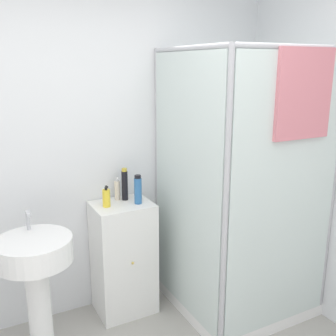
# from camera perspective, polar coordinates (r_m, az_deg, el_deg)

# --- Properties ---
(wall_back) EXTENTS (6.40, 0.06, 2.50)m
(wall_back) POSITION_cam_1_polar(r_m,az_deg,el_deg) (2.97, -14.36, 1.69)
(wall_back) COLOR silver
(wall_back) RESTS_ON ground_plane
(shower_enclosure) EXTENTS (0.98, 1.01, 2.02)m
(shower_enclosure) POSITION_cam_1_polar(r_m,az_deg,el_deg) (3.15, 10.04, -11.10)
(shower_enclosure) COLOR white
(shower_enclosure) RESTS_ON ground_plane
(vanity_cabinet) EXTENTS (0.44, 0.38, 0.89)m
(vanity_cabinet) POSITION_cam_1_polar(r_m,az_deg,el_deg) (3.14, -6.47, -12.83)
(vanity_cabinet) COLOR white
(vanity_cabinet) RESTS_ON ground_plane
(sink) EXTENTS (0.47, 0.47, 1.00)m
(sink) POSITION_cam_1_polar(r_m,az_deg,el_deg) (2.67, -18.59, -13.96)
(sink) COLOR white
(sink) RESTS_ON ground_plane
(soap_dispenser) EXTENTS (0.06, 0.06, 0.16)m
(soap_dispenser) POSITION_cam_1_polar(r_m,az_deg,el_deg) (2.90, -8.94, -4.31)
(soap_dispenser) COLOR yellow
(soap_dispenser) RESTS_ON vanity_cabinet
(shampoo_bottle_tall_black) EXTENTS (0.05, 0.05, 0.25)m
(shampoo_bottle_tall_black) POSITION_cam_1_polar(r_m,az_deg,el_deg) (3.01, -6.30, -2.40)
(shampoo_bottle_tall_black) COLOR black
(shampoo_bottle_tall_black) RESTS_ON vanity_cabinet
(shampoo_bottle_blue) EXTENTS (0.06, 0.06, 0.22)m
(shampoo_bottle_blue) POSITION_cam_1_polar(r_m,az_deg,el_deg) (2.92, -4.39, -3.17)
(shampoo_bottle_blue) COLOR #2D66A3
(shampoo_bottle_blue) RESTS_ON vanity_cabinet
(lotion_bottle_white) EXTENTS (0.04, 0.04, 0.18)m
(lotion_bottle_white) POSITION_cam_1_polar(r_m,az_deg,el_deg) (3.03, -7.37, -3.21)
(lotion_bottle_white) COLOR beige
(lotion_bottle_white) RESTS_ON vanity_cabinet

